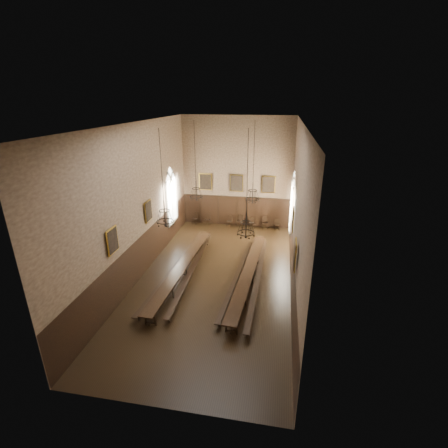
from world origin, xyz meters
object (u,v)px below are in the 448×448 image
(bench_left_inner, at_px, (193,270))
(chair_6, at_px, (265,225))
(table_left, at_px, (183,270))
(chandelier_back_right, at_px, (253,194))
(chair_3, at_px, (230,223))
(chair_0, at_px, (195,221))
(bench_right_inner, at_px, (238,276))
(chair_7, at_px, (277,227))
(chair_4, at_px, (240,223))
(chair_1, at_px, (208,221))
(table_right, at_px, (248,276))
(chair_5, at_px, (252,225))
(chandelier_front_left, at_px, (165,215))
(bench_right_outer, at_px, (258,279))
(chandelier_front_right, at_px, (246,226))
(chandelier_back_left, at_px, (196,192))
(bench_left_outer, at_px, (175,269))

(bench_left_inner, xyz_separation_m, chair_6, (3.96, 8.35, 0.02))
(table_left, bearing_deg, chandelier_back_right, 38.60)
(chair_3, relative_size, chair_6, 0.92)
(chair_0, bearing_deg, bench_right_inner, -43.33)
(bench_left_inner, bearing_deg, chair_7, 58.94)
(chair_4, bearing_deg, chair_1, -165.09)
(chair_1, height_order, chair_6, chair_6)
(bench_left_inner, bearing_deg, table_right, -6.43)
(bench_left_inner, height_order, chair_5, chair_5)
(chair_0, xyz_separation_m, chandelier_front_left, (1.73, -11.56, 4.69))
(bench_right_inner, distance_m, chair_6, 8.68)
(bench_right_outer, bearing_deg, bench_right_inner, 173.01)
(bench_right_inner, height_order, chandelier_front_right, chandelier_front_right)
(chair_3, xyz_separation_m, chandelier_back_left, (-1.15, -6.24, 4.41))
(chair_4, distance_m, chair_6, 2.09)
(chair_5, height_order, chair_7, chair_5)
(bench_left_outer, distance_m, bench_right_outer, 5.16)
(chandelier_back_left, bearing_deg, chair_0, 106.70)
(chair_4, height_order, chair_6, same)
(table_right, height_order, chair_1, chair_1)
(chair_1, bearing_deg, chandelier_front_left, -85.66)
(bench_right_inner, height_order, chair_1, chair_1)
(chair_7, bearing_deg, chair_1, 173.25)
(chair_4, relative_size, chandelier_front_right, 0.21)
(bench_left_inner, distance_m, chair_1, 8.40)
(bench_right_outer, height_order, chair_3, chair_3)
(chair_3, distance_m, chandelier_front_left, 12.55)
(bench_right_inner, distance_m, chandelier_front_right, 4.79)
(bench_right_outer, bearing_deg, chair_1, 119.80)
(table_left, xyz_separation_m, chair_7, (5.48, 8.60, -0.13))
(bench_right_outer, relative_size, chair_1, 10.69)
(chair_4, bearing_deg, chair_5, 10.18)
(bench_right_inner, bearing_deg, chair_5, 89.72)
(table_left, relative_size, chair_4, 10.02)
(table_left, xyz_separation_m, chair_5, (3.39, 8.60, -0.12))
(bench_right_outer, bearing_deg, bench_left_outer, 176.89)
(chandelier_back_right, relative_size, chandelier_front_right, 0.97)
(chair_7, bearing_deg, chandelier_back_left, -135.61)
(table_right, height_order, chandelier_front_right, chandelier_front_right)
(chair_4, xyz_separation_m, chair_6, (2.09, 0.04, -0.00))
(chair_5, bearing_deg, table_right, -104.21)
(table_right, relative_size, bench_left_outer, 0.99)
(table_right, relative_size, chandelier_front_left, 2.29)
(chandelier_back_left, bearing_deg, bench_right_inner, -37.81)
(bench_right_outer, distance_m, chandelier_back_left, 6.61)
(chair_0, distance_m, chair_7, 7.02)
(chair_1, relative_size, chair_3, 1.00)
(table_left, height_order, chair_7, chair_7)
(bench_left_outer, relative_size, chair_1, 10.82)
(chair_5, distance_m, chair_7, 2.08)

